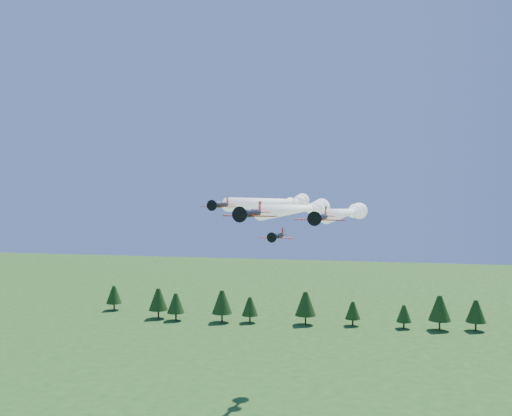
% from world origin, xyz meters
% --- Properties ---
extents(plane_lead, '(12.65, 49.11, 3.70)m').
position_xyz_m(plane_lead, '(3.57, 17.71, 43.76)').
color(plane_lead, black).
rests_on(plane_lead, ground).
extents(plane_left, '(12.90, 58.12, 3.70)m').
position_xyz_m(plane_left, '(-3.45, 33.28, 44.79)').
color(plane_left, black).
rests_on(plane_left, ground).
extents(plane_right, '(10.80, 44.45, 3.70)m').
position_xyz_m(plane_right, '(12.32, 23.66, 42.88)').
color(plane_right, black).
rests_on(plane_right, ground).
extents(plane_slot, '(6.41, 6.97, 2.24)m').
position_xyz_m(plane_slot, '(1.01, 6.01, 39.21)').
color(plane_slot, black).
rests_on(plane_slot, ground).
extents(treeline, '(170.36, 18.71, 11.82)m').
position_xyz_m(treeline, '(0.31, 107.82, 6.83)').
color(treeline, '#382314').
rests_on(treeline, ground).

